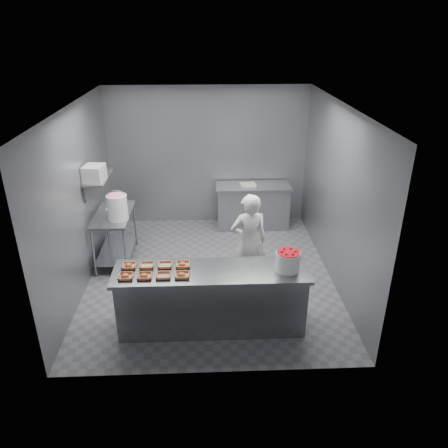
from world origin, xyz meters
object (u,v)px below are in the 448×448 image
(back_counter, at_px, (253,206))
(tray_4, at_px, (129,266))
(tray_5, at_px, (147,265))
(appliance, at_px, (94,173))
(tray_0, at_px, (126,276))
(prep_table, at_px, (115,230))
(glaze_bucket, at_px, (117,207))
(worker, at_px, (249,242))
(tray_7, at_px, (183,264))
(service_counter, at_px, (212,299))
(tray_3, at_px, (182,275))
(tray_2, at_px, (164,276))
(tray_1, at_px, (144,276))
(tray_6, at_px, (165,265))
(strawberry_tub, at_px, (288,260))

(back_counter, bearing_deg, tray_4, -122.68)
(tray_5, xyz_separation_m, appliance, (-0.96, 1.60, 0.77))
(tray_0, bearing_deg, prep_table, 104.81)
(tray_4, relative_size, glaze_bucket, 0.37)
(tray_4, distance_m, worker, 1.91)
(tray_4, bearing_deg, back_counter, 57.32)
(prep_table, height_order, back_counter, same)
(back_counter, relative_size, tray_7, 8.01)
(service_counter, xyz_separation_m, glaze_bucket, (-1.51, 1.71, 0.67))
(service_counter, relative_size, tray_3, 13.88)
(tray_0, distance_m, tray_3, 0.72)
(tray_2, relative_size, tray_5, 1.00)
(service_counter, relative_size, tray_4, 13.88)
(back_counter, height_order, tray_3, tray_3)
(worker, bearing_deg, tray_5, 19.91)
(tray_7, bearing_deg, service_counter, -19.45)
(tray_1, height_order, tray_7, same)
(tray_1, bearing_deg, tray_5, 89.35)
(tray_0, height_order, tray_5, tray_0)
(tray_0, distance_m, tray_4, 0.27)
(service_counter, distance_m, tray_6, 0.78)
(tray_7, height_order, appliance, appliance)
(prep_table, height_order, strawberry_tub, strawberry_tub)
(worker, bearing_deg, back_counter, -108.81)
(strawberry_tub, bearing_deg, worker, 111.66)
(tray_3, height_order, tray_6, tray_3)
(back_counter, relative_size, tray_1, 8.01)
(back_counter, height_order, tray_4, tray_4)
(strawberry_tub, bearing_deg, glaze_bucket, 145.36)
(worker, bearing_deg, tray_3, 38.38)
(back_counter, bearing_deg, tray_3, -110.71)
(back_counter, height_order, appliance, appliance)
(service_counter, bearing_deg, tray_1, -171.15)
(appliance, bearing_deg, glaze_bucket, 4.11)
(service_counter, relative_size, strawberry_tub, 8.07)
(tray_0, xyz_separation_m, tray_1, (0.24, 0.00, 0.00))
(prep_table, bearing_deg, tray_1, -69.22)
(back_counter, distance_m, tray_5, 3.61)
(tray_0, relative_size, appliance, 0.55)
(tray_2, relative_size, tray_7, 1.00)
(tray_3, distance_m, worker, 1.51)
(tray_2, bearing_deg, tray_1, -180.00)
(tray_6, bearing_deg, tray_5, 180.00)
(tray_3, relative_size, worker, 0.12)
(tray_7, xyz_separation_m, appliance, (-1.44, 1.60, 0.77))
(back_counter, height_order, tray_6, tray_6)
(prep_table, relative_size, strawberry_tub, 3.73)
(glaze_bucket, relative_size, appliance, 1.50)
(worker, height_order, glaze_bucket, worker)
(worker, height_order, appliance, appliance)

